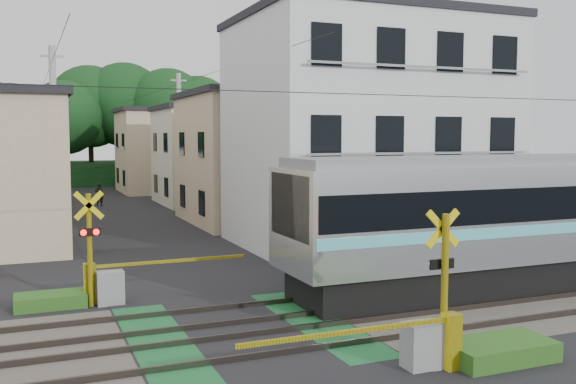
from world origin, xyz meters
name	(u,v)px	position (x,y,z in m)	size (l,w,h in m)	color
ground	(241,331)	(0.00, 0.00, 0.00)	(120.00, 120.00, 0.00)	black
track_bed	(241,330)	(0.00, 0.00, 0.04)	(120.00, 120.00, 0.14)	#47423A
commuter_train	(569,214)	(11.13, 1.20, 2.08)	(18.90, 2.98, 3.93)	black
crossing_signal_near	(427,333)	(2.59, -3.65, 0.71)	(4.74, 0.65, 3.09)	yellow
crossing_signal_far	(106,278)	(-2.59, 3.65, 0.71)	(4.74, 0.65, 3.09)	yellow
apartment_block	(365,132)	(8.50, 9.49, 4.66)	(10.20, 8.36, 9.30)	silver
houses_row	(110,157)	(0.25, 25.92, 3.24)	(22.07, 31.35, 6.80)	#C3AC8A
tree_hill	(78,122)	(0.18, 48.82, 5.79)	(40.00, 11.74, 11.82)	#123815
catenary	(458,167)	(6.00, 0.03, 3.70)	(60.00, 5.04, 7.00)	#2D2D33
utility_poles	(92,144)	(-1.05, 23.01, 4.08)	(7.90, 42.00, 8.00)	#A5A5A0
pedestrian	(99,195)	(-0.16, 28.60, 0.76)	(0.56, 0.36, 1.52)	black
weed_patches	(312,316)	(1.76, -0.09, 0.18)	(10.25, 8.80, 0.40)	#2D5E1E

